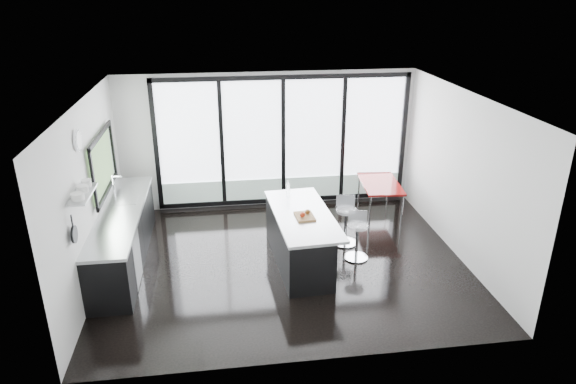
{
  "coord_description": "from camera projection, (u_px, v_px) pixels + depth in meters",
  "views": [
    {
      "loc": [
        -1.0,
        -7.57,
        4.4
      ],
      "look_at": [
        0.1,
        0.3,
        1.15
      ],
      "focal_mm": 32.0,
      "sensor_mm": 36.0,
      "label": 1
    }
  ],
  "objects": [
    {
      "name": "floor",
      "position": [
        285.0,
        261.0,
        8.73
      ],
      "size": [
        6.0,
        5.0,
        0.0
      ],
      "primitive_type": "cube",
      "color": "black",
      "rests_on": "ground"
    },
    {
      "name": "counter_cabinets",
      "position": [
        123.0,
        236.0,
        8.58
      ],
      "size": [
        0.69,
        3.24,
        1.36
      ],
      "color": "black",
      "rests_on": "floor"
    },
    {
      "name": "wall_back",
      "position": [
        282.0,
        147.0,
        10.55
      ],
      "size": [
        6.0,
        0.09,
        2.8
      ],
      "color": "silver",
      "rests_on": "ground"
    },
    {
      "name": "wall_right",
      "position": [
        462.0,
        176.0,
        8.59
      ],
      "size": [
        0.0,
        5.0,
        2.8
      ],
      "primitive_type": "cube",
      "color": "silver",
      "rests_on": "ground"
    },
    {
      "name": "wall_front",
      "position": [
        313.0,
        263.0,
        5.91
      ],
      "size": [
        6.0,
        0.0,
        2.8
      ],
      "primitive_type": "cube",
      "color": "silver",
      "rests_on": "ground"
    },
    {
      "name": "red_table",
      "position": [
        379.0,
        198.0,
        10.41
      ],
      "size": [
        0.83,
        1.33,
        0.68
      ],
      "primitive_type": "cube",
      "rotation": [
        0.0,
        0.0,
        -0.08
      ],
      "color": "maroon",
      "rests_on": "floor"
    },
    {
      "name": "ceiling",
      "position": [
        284.0,
        98.0,
        7.67
      ],
      "size": [
        6.0,
        5.0,
        0.0
      ],
      "primitive_type": "cube",
      "color": "white",
      "rests_on": "wall_back"
    },
    {
      "name": "island",
      "position": [
        298.0,
        238.0,
        8.55
      ],
      "size": [
        1.06,
        2.24,
        1.16
      ],
      "color": "black",
      "rests_on": "floor"
    },
    {
      "name": "bar_stool_far",
      "position": [
        345.0,
        226.0,
        9.2
      ],
      "size": [
        0.48,
        0.48,
        0.69
      ],
      "primitive_type": "cylinder",
      "rotation": [
        0.0,
        0.0,
        -0.12
      ],
      "color": "silver",
      "rests_on": "floor"
    },
    {
      "name": "bar_stool_near",
      "position": [
        357.0,
        241.0,
        8.71
      ],
      "size": [
        0.49,
        0.49,
        0.64
      ],
      "primitive_type": "cylinder",
      "rotation": [
        0.0,
        0.0,
        -0.23
      ],
      "color": "silver",
      "rests_on": "floor"
    },
    {
      "name": "wall_left",
      "position": [
        94.0,
        179.0,
        8.01
      ],
      "size": [
        0.26,
        5.0,
        2.8
      ],
      "color": "silver",
      "rests_on": "ground"
    }
  ]
}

